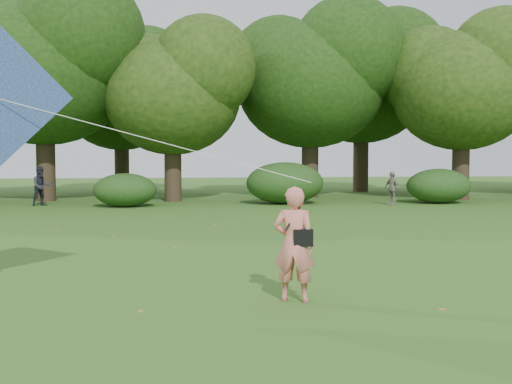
{
  "coord_description": "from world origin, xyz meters",
  "views": [
    {
      "loc": [
        -1.78,
        -10.45,
        2.25
      ],
      "look_at": [
        -0.26,
        2.0,
        1.5
      ],
      "focal_mm": 45.0,
      "sensor_mm": 36.0,
      "label": 1
    }
  ],
  "objects": [
    {
      "name": "bystander_right",
      "position": [
        7.55,
        16.68,
        0.73
      ],
      "size": [
        0.7,
        0.93,
        1.47
      ],
      "primitive_type": "imported",
      "rotation": [
        0.0,
        0.0,
        -1.12
      ],
      "color": "gray",
      "rests_on": "ground"
    },
    {
      "name": "fallen_leaves",
      "position": [
        -1.76,
        5.07,
        0.01
      ],
      "size": [
        11.44,
        13.82,
        0.01
      ],
      "color": "olive",
      "rests_on": "ground"
    },
    {
      "name": "bystander_left",
      "position": [
        -7.65,
        18.12,
        0.85
      ],
      "size": [
        1.04,
        0.97,
        1.7
      ],
      "primitive_type": "imported",
      "rotation": [
        0.0,
        0.0,
        0.51
      ],
      "color": "#262531",
      "rests_on": "ground"
    },
    {
      "name": "tree_line",
      "position": [
        1.67,
        22.88,
        5.6
      ],
      "size": [
        54.7,
        15.3,
        9.48
      ],
      "color": "#3A2D1E",
      "rests_on": "ground"
    },
    {
      "name": "ground",
      "position": [
        0.0,
        0.0,
        0.0
      ],
      "size": [
        100.0,
        100.0,
        0.0
      ],
      "primitive_type": "plane",
      "color": "#265114",
      "rests_on": "ground"
    },
    {
      "name": "shrub_band",
      "position": [
        -0.72,
        17.6,
        0.86
      ],
      "size": [
        39.15,
        3.22,
        1.88
      ],
      "color": "#264919",
      "rests_on": "ground"
    },
    {
      "name": "man_kite_flyer",
      "position": [
        -0.03,
        -0.94,
        0.88
      ],
      "size": [
        0.75,
        0.62,
        1.76
      ],
      "primitive_type": "imported",
      "rotation": [
        0.0,
        0.0,
        2.79
      ],
      "color": "#E17869",
      "rests_on": "ground"
    },
    {
      "name": "crossbody_bag",
      "position": [
        0.08,
        -0.97,
        1.0
      ],
      "size": [
        0.43,
        0.2,
        0.7
      ],
      "color": "black",
      "rests_on": "ground"
    }
  ]
}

